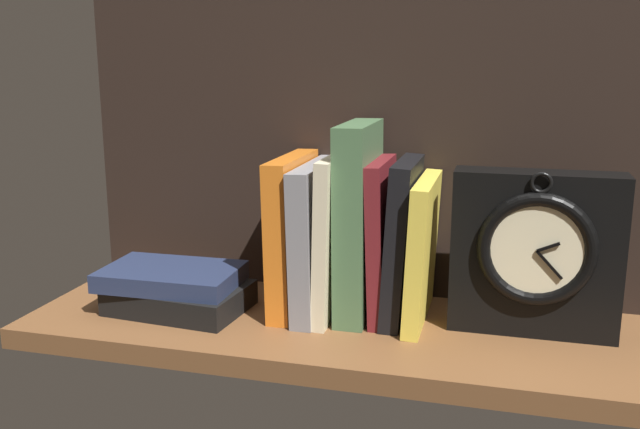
{
  "coord_description": "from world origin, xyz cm",
  "views": [
    {
      "loc": [
        18.12,
        -78.42,
        31.9
      ],
      "look_at": [
        -3.95,
        3.56,
        12.39
      ],
      "focal_mm": 39.33,
      "sensor_mm": 36.0,
      "label": 1
    }
  ],
  "objects_px": {
    "book_orange_pandolfini": "(293,233)",
    "book_cream_twain": "(335,234)",
    "book_maroon_dawkins": "(382,239)",
    "book_stack_side": "(176,289)",
    "framed_clock": "(535,253)",
    "book_gray_chess": "(316,238)",
    "book_green_romantic": "(359,220)",
    "book_black_skeptic": "(402,240)",
    "book_yellow_seinlanguage": "(422,250)"
  },
  "relations": [
    {
      "from": "book_orange_pandolfini",
      "to": "book_cream_twain",
      "type": "height_order",
      "value": "book_cream_twain"
    },
    {
      "from": "book_maroon_dawkins",
      "to": "book_stack_side",
      "type": "xyz_separation_m",
      "value": [
        -0.26,
        -0.05,
        -0.07
      ]
    },
    {
      "from": "book_cream_twain",
      "to": "framed_clock",
      "type": "distance_m",
      "value": 0.24
    },
    {
      "from": "book_gray_chess",
      "to": "book_green_romantic",
      "type": "relative_size",
      "value": 0.78
    },
    {
      "from": "book_cream_twain",
      "to": "book_black_skeptic",
      "type": "relative_size",
      "value": 1.02
    },
    {
      "from": "book_stack_side",
      "to": "book_yellow_seinlanguage",
      "type": "bearing_deg",
      "value": 9.13
    },
    {
      "from": "book_black_skeptic",
      "to": "framed_clock",
      "type": "height_order",
      "value": "book_black_skeptic"
    },
    {
      "from": "book_maroon_dawkins",
      "to": "book_yellow_seinlanguage",
      "type": "height_order",
      "value": "book_maroon_dawkins"
    },
    {
      "from": "book_stack_side",
      "to": "book_green_romantic",
      "type": "bearing_deg",
      "value": 12.26
    },
    {
      "from": "book_gray_chess",
      "to": "book_cream_twain",
      "type": "bearing_deg",
      "value": 0.0
    },
    {
      "from": "book_green_romantic",
      "to": "book_black_skeptic",
      "type": "xyz_separation_m",
      "value": [
        0.05,
        0.0,
        -0.02
      ]
    },
    {
      "from": "book_yellow_seinlanguage",
      "to": "framed_clock",
      "type": "bearing_deg",
      "value": -4.89
    },
    {
      "from": "book_orange_pandolfini",
      "to": "book_cream_twain",
      "type": "xyz_separation_m",
      "value": [
        0.05,
        0.0,
        0.0
      ]
    },
    {
      "from": "book_black_skeptic",
      "to": "book_gray_chess",
      "type": "bearing_deg",
      "value": 180.0
    },
    {
      "from": "book_maroon_dawkins",
      "to": "book_yellow_seinlanguage",
      "type": "bearing_deg",
      "value": 0.0
    },
    {
      "from": "book_cream_twain",
      "to": "framed_clock",
      "type": "relative_size",
      "value": 1.03
    },
    {
      "from": "book_cream_twain",
      "to": "book_maroon_dawkins",
      "type": "relative_size",
      "value": 1.03
    },
    {
      "from": "book_green_romantic",
      "to": "book_yellow_seinlanguage",
      "type": "distance_m",
      "value": 0.09
    },
    {
      "from": "book_green_romantic",
      "to": "framed_clock",
      "type": "bearing_deg",
      "value": -3.04
    },
    {
      "from": "book_orange_pandolfini",
      "to": "book_gray_chess",
      "type": "distance_m",
      "value": 0.03
    },
    {
      "from": "book_green_romantic",
      "to": "book_maroon_dawkins",
      "type": "relative_size",
      "value": 1.23
    },
    {
      "from": "book_black_skeptic",
      "to": "book_stack_side",
      "type": "distance_m",
      "value": 0.29
    },
    {
      "from": "book_gray_chess",
      "to": "book_green_romantic",
      "type": "xyz_separation_m",
      "value": [
        0.05,
        0.0,
        0.03
      ]
    },
    {
      "from": "book_gray_chess",
      "to": "framed_clock",
      "type": "relative_size",
      "value": 0.96
    },
    {
      "from": "book_maroon_dawkins",
      "to": "book_yellow_seinlanguage",
      "type": "distance_m",
      "value": 0.05
    },
    {
      "from": "book_orange_pandolfini",
      "to": "book_black_skeptic",
      "type": "xyz_separation_m",
      "value": [
        0.14,
        0.0,
        0.0
      ]
    },
    {
      "from": "book_maroon_dawkins",
      "to": "book_stack_side",
      "type": "distance_m",
      "value": 0.27
    },
    {
      "from": "book_gray_chess",
      "to": "book_maroon_dawkins",
      "type": "distance_m",
      "value": 0.08
    },
    {
      "from": "book_cream_twain",
      "to": "book_yellow_seinlanguage",
      "type": "height_order",
      "value": "book_cream_twain"
    },
    {
      "from": "book_orange_pandolfini",
      "to": "book_yellow_seinlanguage",
      "type": "distance_m",
      "value": 0.16
    },
    {
      "from": "book_black_skeptic",
      "to": "book_stack_side",
      "type": "height_order",
      "value": "book_black_skeptic"
    },
    {
      "from": "book_black_skeptic",
      "to": "book_yellow_seinlanguage",
      "type": "xyz_separation_m",
      "value": [
        0.03,
        0.0,
        -0.01
      ]
    },
    {
      "from": "book_black_skeptic",
      "to": "book_yellow_seinlanguage",
      "type": "bearing_deg",
      "value": 0.0
    },
    {
      "from": "book_cream_twain",
      "to": "book_black_skeptic",
      "type": "height_order",
      "value": "book_cream_twain"
    },
    {
      "from": "framed_clock",
      "to": "book_yellow_seinlanguage",
      "type": "bearing_deg",
      "value": 175.11
    },
    {
      "from": "book_maroon_dawkins",
      "to": "framed_clock",
      "type": "distance_m",
      "value": 0.18
    },
    {
      "from": "book_green_romantic",
      "to": "book_yellow_seinlanguage",
      "type": "bearing_deg",
      "value": 0.0
    },
    {
      "from": "book_gray_chess",
      "to": "book_black_skeptic",
      "type": "relative_size",
      "value": 0.96
    },
    {
      "from": "book_green_romantic",
      "to": "book_stack_side",
      "type": "distance_m",
      "value": 0.25
    },
    {
      "from": "book_black_skeptic",
      "to": "book_yellow_seinlanguage",
      "type": "relative_size",
      "value": 1.12
    },
    {
      "from": "book_black_skeptic",
      "to": "framed_clock",
      "type": "bearing_deg",
      "value": -4.1
    },
    {
      "from": "book_green_romantic",
      "to": "book_stack_side",
      "type": "xyz_separation_m",
      "value": [
        -0.23,
        -0.05,
        -0.09
      ]
    },
    {
      "from": "book_cream_twain",
      "to": "book_stack_side",
      "type": "distance_m",
      "value": 0.21
    },
    {
      "from": "book_yellow_seinlanguage",
      "to": "book_gray_chess",
      "type": "bearing_deg",
      "value": 180.0
    },
    {
      "from": "book_green_romantic",
      "to": "book_yellow_seinlanguage",
      "type": "xyz_separation_m",
      "value": [
        0.08,
        0.0,
        -0.03
      ]
    },
    {
      "from": "book_orange_pandolfini",
      "to": "book_black_skeptic",
      "type": "distance_m",
      "value": 0.14
    },
    {
      "from": "book_orange_pandolfini",
      "to": "book_green_romantic",
      "type": "relative_size",
      "value": 0.82
    },
    {
      "from": "book_stack_side",
      "to": "framed_clock",
      "type": "bearing_deg",
      "value": 4.98
    },
    {
      "from": "book_cream_twain",
      "to": "book_maroon_dawkins",
      "type": "distance_m",
      "value": 0.06
    },
    {
      "from": "book_gray_chess",
      "to": "book_green_romantic",
      "type": "distance_m",
      "value": 0.06
    }
  ]
}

